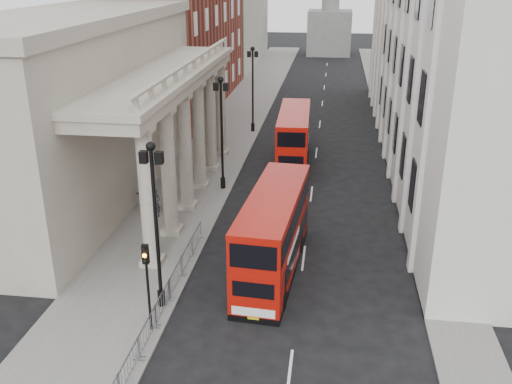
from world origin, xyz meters
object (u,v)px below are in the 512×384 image
bus_far (294,136)px  pedestrian_b (143,194)px  pedestrian_a (156,203)px  traffic_light (147,272)px  bus_near (274,232)px  pedestrian_c (170,191)px  lamp_post_south (155,216)px  lamp_post_mid (222,126)px  lamp_post_north (253,83)px

bus_far → pedestrian_b: bus_far is taller
bus_far → pedestrian_b: bearing=-131.5°
pedestrian_a → traffic_light: bearing=-66.9°
bus_near → pedestrian_a: (-8.43, 5.96, -1.26)m
traffic_light → pedestrian_c: size_ratio=2.55×
lamp_post_south → bus_far: (4.73, 23.12, -2.61)m
lamp_post_mid → bus_near: (5.02, -11.66, -2.57)m
lamp_post_mid → pedestrian_a: 7.67m
pedestrian_a → bus_near: bearing=-28.1°
bus_near → pedestrian_b: size_ratio=5.63×
traffic_light → pedestrian_b: traffic_light is taller
lamp_post_mid → bus_near: 12.95m
pedestrian_c → bus_near: bearing=-15.2°
bus_far → pedestrian_c: size_ratio=6.09×
lamp_post_south → traffic_light: (0.10, -2.02, -1.80)m
lamp_post_north → bus_far: lamp_post_north is taller
lamp_post_north → pedestrian_b: size_ratio=4.45×
lamp_post_south → pedestrian_c: 13.70m
lamp_post_mid → traffic_light: lamp_post_mid is taller
pedestrian_c → traffic_light: bearing=-47.0°
pedestrian_a → lamp_post_mid: bearing=66.3°
lamp_post_north → bus_far: size_ratio=0.81×
bus_far → pedestrian_a: (-8.14, -12.82, -1.22)m
lamp_post_mid → traffic_light: 18.11m
traffic_light → pedestrian_c: traffic_light is taller
pedestrian_a → pedestrian_b: pedestrian_a is taller
bus_far → lamp_post_mid: bearing=-125.4°
lamp_post_north → bus_far: (4.73, -8.88, -2.61)m
bus_near → bus_far: bus_near is taller
pedestrian_c → lamp_post_mid: bearing=77.1°
lamp_post_south → lamp_post_north: (0.00, 32.00, 0.00)m
traffic_light → bus_far: traffic_light is taller
lamp_post_mid → lamp_post_north: same height
lamp_post_mid → bus_far: size_ratio=0.81×
bus_near → pedestrian_c: bus_near is taller
lamp_post_south → pedestrian_b: bearing=112.1°
pedestrian_a → pedestrian_c: 2.46m
traffic_light → pedestrian_b: size_ratio=2.30×
lamp_post_north → traffic_light: bearing=-89.8°
bus_far → pedestrian_c: bearing=-128.8°
lamp_post_south → pedestrian_c: lamp_post_south is taller
lamp_post_south → lamp_post_mid: 16.00m
lamp_post_south → pedestrian_a: bearing=108.3°
lamp_post_south → pedestrian_c: size_ratio=4.94×
traffic_light → pedestrian_c: 15.26m
traffic_light → bus_far: 25.57m
lamp_post_mid → lamp_post_north: bearing=90.0°
traffic_light → bus_near: 8.07m
traffic_light → bus_far: bearing=79.6°
lamp_post_mid → pedestrian_b: (-4.75, -4.29, -3.86)m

